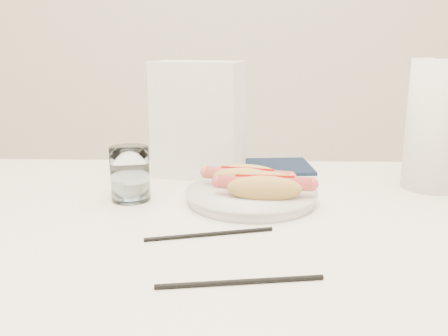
{
  "coord_description": "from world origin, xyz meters",
  "views": [
    {
      "loc": [
        0.05,
        -0.79,
        1.03
      ],
      "look_at": [
        0.02,
        0.05,
        0.82
      ],
      "focal_mm": 39.12,
      "sensor_mm": 36.0,
      "label": 1
    }
  ],
  "objects_px": {
    "plate": "(251,197)",
    "napkin_box": "(198,120)",
    "hotdog_right": "(264,187)",
    "hotdog_left": "(247,178)",
    "table": "(212,246)",
    "water_glass": "(130,174)",
    "paper_towel_roll": "(436,125)"
  },
  "relations": [
    {
      "from": "water_glass",
      "to": "plate",
      "type": "bearing_deg",
      "value": -1.94
    },
    {
      "from": "water_glass",
      "to": "paper_towel_roll",
      "type": "height_order",
      "value": "paper_towel_roll"
    },
    {
      "from": "water_glass",
      "to": "hotdog_right",
      "type": "bearing_deg",
      "value": -9.84
    },
    {
      "from": "hotdog_left",
      "to": "water_glass",
      "type": "xyz_separation_m",
      "value": [
        -0.22,
        -0.01,
        0.01
      ]
    },
    {
      "from": "water_glass",
      "to": "paper_towel_roll",
      "type": "distance_m",
      "value": 0.61
    },
    {
      "from": "table",
      "to": "paper_towel_roll",
      "type": "relative_size",
      "value": 4.65
    },
    {
      "from": "hotdog_right",
      "to": "napkin_box",
      "type": "relative_size",
      "value": 0.66
    },
    {
      "from": "hotdog_right",
      "to": "plate",
      "type": "bearing_deg",
      "value": 126.26
    },
    {
      "from": "hotdog_right",
      "to": "water_glass",
      "type": "relative_size",
      "value": 1.63
    },
    {
      "from": "table",
      "to": "plate",
      "type": "bearing_deg",
      "value": 45.26
    },
    {
      "from": "table",
      "to": "paper_towel_roll",
      "type": "distance_m",
      "value": 0.51
    },
    {
      "from": "plate",
      "to": "napkin_box",
      "type": "relative_size",
      "value": 0.94
    },
    {
      "from": "water_glass",
      "to": "paper_towel_roll",
      "type": "relative_size",
      "value": 0.39
    },
    {
      "from": "napkin_box",
      "to": "table",
      "type": "bearing_deg",
      "value": -65.49
    },
    {
      "from": "table",
      "to": "plate",
      "type": "relative_size",
      "value": 5.13
    },
    {
      "from": "napkin_box",
      "to": "paper_towel_roll",
      "type": "height_order",
      "value": "paper_towel_roll"
    },
    {
      "from": "table",
      "to": "water_glass",
      "type": "distance_m",
      "value": 0.21
    },
    {
      "from": "table",
      "to": "paper_towel_roll",
      "type": "bearing_deg",
      "value": 21.93
    },
    {
      "from": "plate",
      "to": "hotdog_right",
      "type": "xyz_separation_m",
      "value": [
        0.02,
        -0.04,
        0.03
      ]
    },
    {
      "from": "plate",
      "to": "water_glass",
      "type": "distance_m",
      "value": 0.23
    },
    {
      "from": "hotdog_left",
      "to": "table",
      "type": "bearing_deg",
      "value": -111.62
    },
    {
      "from": "hotdog_right",
      "to": "water_glass",
      "type": "bearing_deg",
      "value": 174.44
    },
    {
      "from": "hotdog_left",
      "to": "napkin_box",
      "type": "distance_m",
      "value": 0.22
    },
    {
      "from": "hotdog_right",
      "to": "water_glass",
      "type": "distance_m",
      "value": 0.25
    },
    {
      "from": "table",
      "to": "water_glass",
      "type": "bearing_deg",
      "value": 153.68
    },
    {
      "from": "hotdog_right",
      "to": "table",
      "type": "bearing_deg",
      "value": -155.02
    },
    {
      "from": "napkin_box",
      "to": "paper_towel_roll",
      "type": "distance_m",
      "value": 0.49
    },
    {
      "from": "table",
      "to": "plate",
      "type": "distance_m",
      "value": 0.12
    },
    {
      "from": "plate",
      "to": "hotdog_left",
      "type": "bearing_deg",
      "value": 109.2
    },
    {
      "from": "paper_towel_roll",
      "to": "plate",
      "type": "bearing_deg",
      "value": -163.93
    },
    {
      "from": "napkin_box",
      "to": "hotdog_right",
      "type": "bearing_deg",
      "value": -44.0
    },
    {
      "from": "plate",
      "to": "paper_towel_roll",
      "type": "xyz_separation_m",
      "value": [
        0.37,
        0.11,
        0.12
      ]
    }
  ]
}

